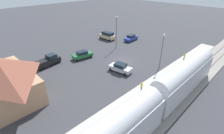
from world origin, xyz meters
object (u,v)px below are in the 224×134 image
at_px(sedan_silver, 120,68).
at_px(light_pole_lot_center, 116,29).
at_px(sedan_green, 82,55).
at_px(light_pole_near_platform, 162,47).
at_px(sedan_blue, 131,38).
at_px(passenger_train, 155,101).
at_px(station_building, 3,79).
at_px(suv_tan, 107,36).
at_px(pedestrian_on_platform, 142,86).
at_px(pedestrian_waiting_far, 185,56).
at_px(pickup_black, 48,61).

height_order(sedan_silver, light_pole_lot_center, light_pole_lot_center).
xyz_separation_m(sedan_green, light_pole_near_platform, (-14.77, -8.48, 3.61)).
distance_m(sedan_silver, sedan_blue, 18.89).
distance_m(sedan_green, light_pole_lot_center, 10.76).
height_order(passenger_train, station_building, station_building).
height_order(suv_tan, light_pole_near_platform, light_pole_near_platform).
relative_size(station_building, sedan_blue, 2.76).
bearing_deg(pedestrian_on_platform, station_building, 48.10).
distance_m(pedestrian_waiting_far, light_pole_near_platform, 7.25).
height_order(suv_tan, sedan_blue, suv_tan).
relative_size(passenger_train, pickup_black, 5.90).
height_order(sedan_silver, sedan_green, same).
relative_size(passenger_train, suv_tan, 6.57).
bearing_deg(pedestrian_waiting_far, pickup_black, 48.34).
height_order(sedan_silver, sedan_blue, same).
xyz_separation_m(station_building, sedan_blue, (3.52, -33.83, -2.40)).
bearing_deg(sedan_silver, suv_tan, -36.44).
bearing_deg(sedan_silver, station_building, 69.47).
bearing_deg(pedestrian_waiting_far, sedan_silver, 62.42).
relative_size(sedan_green, light_pole_near_platform, 0.68).
bearing_deg(sedan_blue, light_pole_lot_center, 98.75).
height_order(station_building, sedan_blue, station_building).
distance_m(pedestrian_on_platform, pedestrian_waiting_far, 15.78).
bearing_deg(sedan_green, sedan_silver, -171.86).
distance_m(station_building, sedan_blue, 34.10).
relative_size(pickup_black, light_pole_near_platform, 0.80).
distance_m(pedestrian_on_platform, sedan_blue, 25.32).
distance_m(suv_tan, light_pole_lot_center, 8.76).
relative_size(passenger_train, sedan_green, 6.95).
distance_m(pedestrian_on_platform, suv_tan, 27.24).
height_order(passenger_train, pickup_black, passenger_train).
distance_m(station_building, suv_tan, 31.32).
distance_m(pickup_black, light_pole_lot_center, 17.79).
relative_size(passenger_train, pedestrian_waiting_far, 19.38).
relative_size(sedan_silver, light_pole_near_platform, 0.68).
height_order(pickup_black, sedan_green, pickup_black).
bearing_deg(sedan_green, pedestrian_waiting_far, -139.67).
height_order(pedestrian_waiting_far, light_pole_near_platform, light_pole_near_platform).
xyz_separation_m(pedestrian_waiting_far, suv_tan, (22.89, 1.22, -0.13)).
relative_size(suv_tan, sedan_blue, 1.09).
xyz_separation_m(pickup_black, light_pole_lot_center, (-3.40, -16.98, 4.09)).
relative_size(sedan_green, sedan_blue, 1.03).
xyz_separation_m(station_building, sedan_silver, (-6.73, -17.96, -2.40)).
xyz_separation_m(pedestrian_waiting_far, sedan_silver, (6.83, 13.07, -0.40)).
height_order(pedestrian_waiting_far, sedan_blue, pedestrian_waiting_far).
bearing_deg(sedan_silver, sedan_green, 8.14).
bearing_deg(suv_tan, sedan_blue, -145.38).
bearing_deg(suv_tan, sedan_green, 113.36).
relative_size(pedestrian_on_platform, pedestrian_waiting_far, 1.00).
relative_size(pedestrian_waiting_far, suv_tan, 0.34).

